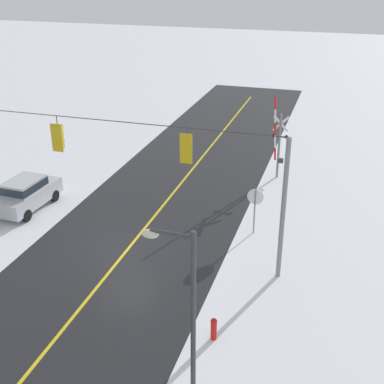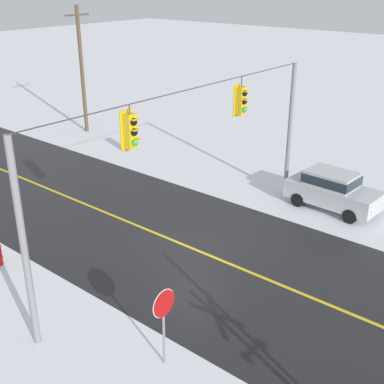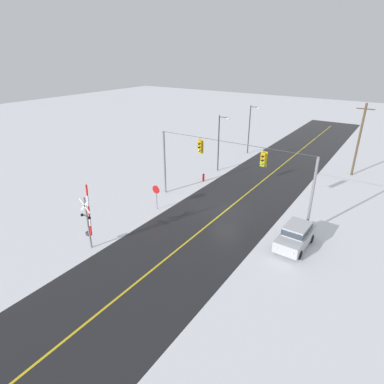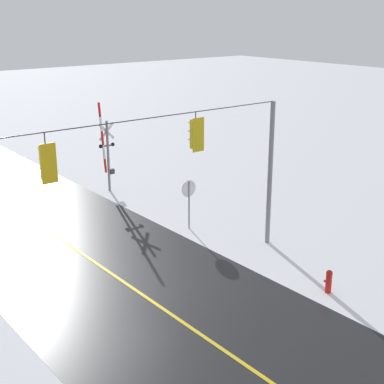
{
  "view_description": "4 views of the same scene",
  "coord_description": "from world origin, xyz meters",
  "px_view_note": "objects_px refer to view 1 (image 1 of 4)",
  "views": [
    {
      "loc": [
        -8.86,
        18.63,
        12.39
      ],
      "look_at": [
        -2.64,
        -1.72,
        2.59
      ],
      "focal_mm": 47.86,
      "sensor_mm": 36.0,
      "label": 1
    },
    {
      "loc": [
        -13.18,
        -10.94,
        9.75
      ],
      "look_at": [
        -1.12,
        -0.9,
        3.0
      ],
      "focal_mm": 47.43,
      "sensor_mm": 36.0,
      "label": 2
    },
    {
      "loc": [
        11.53,
        -22.93,
        13.07
      ],
      "look_at": [
        -1.52,
        -3.4,
        2.62
      ],
      "focal_mm": 29.78,
      "sensor_mm": 36.0,
      "label": 3
    },
    {
      "loc": [
        9.81,
        15.98,
        9.72
      ],
      "look_at": [
        -3.88,
        -1.39,
        2.59
      ],
      "focal_mm": 52.8,
      "sensor_mm": 36.0,
      "label": 4
    }
  ],
  "objects_px": {
    "streetlamp_near": "(185,318)",
    "fire_hydrant": "(214,328)",
    "stop_sign": "(255,201)",
    "railroad_crossing": "(279,141)",
    "parked_car_silver": "(26,193)"
  },
  "relations": [
    {
      "from": "parked_car_silver",
      "to": "fire_hydrant",
      "type": "relative_size",
      "value": 4.85
    },
    {
      "from": "stop_sign",
      "to": "fire_hydrant",
      "type": "bearing_deg",
      "value": 90.64
    },
    {
      "from": "railroad_crossing",
      "to": "stop_sign",
      "type": "bearing_deg",
      "value": 89.83
    },
    {
      "from": "stop_sign",
      "to": "streetlamp_near",
      "type": "height_order",
      "value": "streetlamp_near"
    },
    {
      "from": "streetlamp_near",
      "to": "fire_hydrant",
      "type": "height_order",
      "value": "streetlamp_near"
    },
    {
      "from": "parked_car_silver",
      "to": "fire_hydrant",
      "type": "distance_m",
      "value": 14.14
    },
    {
      "from": "streetlamp_near",
      "to": "parked_car_silver",
      "type": "bearing_deg",
      "value": -41.42
    },
    {
      "from": "railroad_crossing",
      "to": "streetlamp_near",
      "type": "xyz_separation_m",
      "value": [
        -0.27,
        19.33,
        1.59
      ]
    },
    {
      "from": "stop_sign",
      "to": "parked_car_silver",
      "type": "height_order",
      "value": "stop_sign"
    },
    {
      "from": "railroad_crossing",
      "to": "fire_hydrant",
      "type": "xyz_separation_m",
      "value": [
        -0.07,
        15.46,
        -1.86
      ]
    },
    {
      "from": "parked_car_silver",
      "to": "stop_sign",
      "type": "bearing_deg",
      "value": -175.37
    },
    {
      "from": "stop_sign",
      "to": "streetlamp_near",
      "type": "relative_size",
      "value": 0.36
    },
    {
      "from": "streetlamp_near",
      "to": "railroad_crossing",
      "type": "bearing_deg",
      "value": -89.2
    },
    {
      "from": "fire_hydrant",
      "to": "railroad_crossing",
      "type": "bearing_deg",
      "value": -89.75
    },
    {
      "from": "stop_sign",
      "to": "streetlamp_near",
      "type": "xyz_separation_m",
      "value": [
        -0.29,
        11.95,
        2.2
      ]
    }
  ]
}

